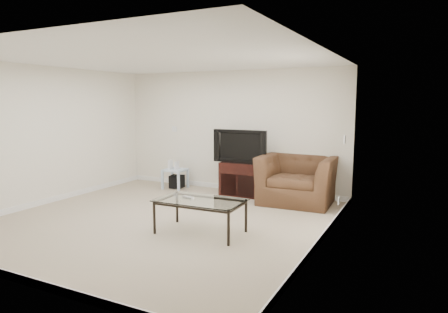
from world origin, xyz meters
The scene contains 18 objects.
floor centered at (0.00, 0.00, 0.00)m, with size 5.00×5.00×0.00m, color tan.
ceiling centered at (0.00, 0.00, 2.50)m, with size 5.00×5.00×0.00m, color white.
wall_back centered at (0.00, 2.50, 1.25)m, with size 5.00×0.02×2.50m, color silver.
wall_left centered at (-2.50, 0.00, 1.25)m, with size 0.02×5.00×2.50m, color silver.
wall_right centered at (2.50, 0.00, 1.25)m, with size 0.02×5.00×2.50m, color silver.
plate_back centered at (-1.40, 2.49, 1.25)m, with size 0.12×0.02×0.12m, color white.
plate_right_switch centered at (2.49, 1.60, 1.25)m, with size 0.02×0.09×0.13m, color white.
plate_right_outlet centered at (2.49, 1.30, 0.30)m, with size 0.02×0.08×0.12m, color white.
tv_stand centered at (0.44, 2.15, 0.33)m, with size 0.80×0.56×0.67m, color black, non-canonical shape.
dvd_player centered at (0.44, 2.11, 0.56)m, with size 0.47×0.33×0.07m, color black.
television centered at (0.44, 2.12, 1.00)m, with size 1.05×0.21×0.65m, color black.
side_table centered at (-1.11, 2.05, 0.21)m, with size 0.44×0.44×0.42m, color #A7C1CA, non-canonical shape.
subwoofer centered at (-1.08, 2.07, 0.15)m, with size 0.27×0.27×0.27m, color black.
game_console centered at (-1.21, 2.03, 0.52)m, with size 0.04×0.14×0.19m, color white.
game_case centered at (-1.05, 2.03, 0.51)m, with size 0.04×0.12×0.17m, color silver.
recliner centered at (1.59, 2.05, 0.59)m, with size 1.34×0.87×1.17m, color #503D22.
coffee_table centered at (0.86, -0.27, 0.24)m, with size 1.24×0.70×0.48m, color black, non-canonical shape.
remote centered at (0.66, -0.26, 0.50)m, with size 0.19×0.05×0.02m, color #B2B2B7.
Camera 1 is at (3.63, -5.03, 1.86)m, focal length 32.00 mm.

